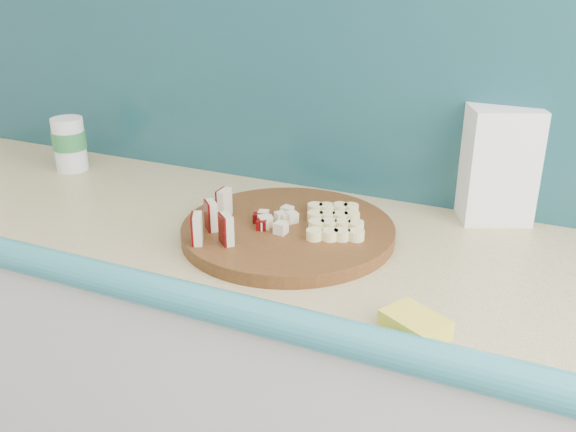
{
  "coord_description": "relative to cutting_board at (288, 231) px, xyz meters",
  "views": [
    {
      "loc": [
        0.6,
        0.42,
        1.46
      ],
      "look_at": [
        0.11,
        1.49,
        0.96
      ],
      "focal_mm": 40.0,
      "sensor_mm": 36.0,
      "label": 1
    }
  ],
  "objects": [
    {
      "name": "kitchen_counter",
      "position": [
        -0.01,
        0.01,
        -0.47
      ],
      "size": [
        2.2,
        0.63,
        0.91
      ],
      "color": "silver",
      "rests_on": "ground"
    },
    {
      "name": "backsplash",
      "position": [
        -0.01,
        0.3,
        0.24
      ],
      "size": [
        2.2,
        0.02,
        0.5
      ],
      "primitive_type": "cube",
      "color": "teal",
      "rests_on": "kitchen_counter"
    },
    {
      "name": "cutting_board",
      "position": [
        0.0,
        0.0,
        0.0
      ],
      "size": [
        0.56,
        0.56,
        0.03
      ],
      "primitive_type": "cylinder",
      "rotation": [
        0.0,
        0.0,
        0.41
      ],
      "color": "#46250F",
      "rests_on": "kitchen_counter"
    },
    {
      "name": "apple_wedges",
      "position": [
        -0.12,
        -0.09,
        0.04
      ],
      "size": [
        0.1,
        0.17,
        0.06
      ],
      "color": "beige",
      "rests_on": "cutting_board"
    },
    {
      "name": "apple_chunks",
      "position": [
        -0.02,
        -0.01,
        0.02
      ],
      "size": [
        0.07,
        0.08,
        0.02
      ],
      "color": "beige",
      "rests_on": "cutting_board"
    },
    {
      "name": "banana_slices",
      "position": [
        0.08,
        0.04,
        0.02
      ],
      "size": [
        0.15,
        0.18,
        0.02
      ],
      "color": "#F5E696",
      "rests_on": "cutting_board"
    },
    {
      "name": "flour_bag",
      "position": [
        0.36,
        0.27,
        0.11
      ],
      "size": [
        0.17,
        0.15,
        0.24
      ],
      "primitive_type": "cube",
      "rotation": [
        0.0,
        0.0,
        0.41
      ],
      "color": "white",
      "rests_on": "kitchen_counter"
    },
    {
      "name": "canister",
      "position": [
        -0.69,
        0.15,
        0.06
      ],
      "size": [
        0.08,
        0.08,
        0.14
      ],
      "rotation": [
        0.0,
        0.0,
        0.06
      ],
      "color": "white",
      "rests_on": "kitchen_counter"
    },
    {
      "name": "sponge",
      "position": [
        0.32,
        -0.23,
        0.0
      ],
      "size": [
        0.12,
        0.1,
        0.03
      ],
      "primitive_type": "cube",
      "rotation": [
        0.0,
        0.0,
        -0.5
      ],
      "color": "yellow",
      "rests_on": "kitchen_counter"
    },
    {
      "name": "banana_peel",
      "position": [
        -0.06,
        0.06,
        -0.01
      ],
      "size": [
        0.23,
        0.19,
        0.01
      ],
      "rotation": [
        0.0,
        0.0,
        0.14
      ],
      "color": "gold",
      "rests_on": "kitchen_counter"
    }
  ]
}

